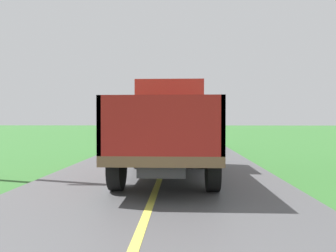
{
  "coord_description": "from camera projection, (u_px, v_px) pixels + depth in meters",
  "views": [
    {
      "loc": [
        0.57,
        0.38,
        1.63
      ],
      "look_at": [
        0.04,
        12.76,
        1.4
      ],
      "focal_mm": 33.46,
      "sensor_mm": 36.0,
      "label": 1
    }
  ],
  "objects": [
    {
      "name": "banana_truck_far",
      "position": [
        171.0,
        123.0,
        18.39
      ],
      "size": [
        2.38,
        5.82,
        2.8
      ],
      "color": "#2D2D30",
      "rests_on": "road_surface"
    },
    {
      "name": "banana_truck_near",
      "position": [
        169.0,
        126.0,
        9.21
      ],
      "size": [
        2.38,
        5.82,
        2.8
      ],
      "color": "#2D2D30",
      "rests_on": "road_surface"
    }
  ]
}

